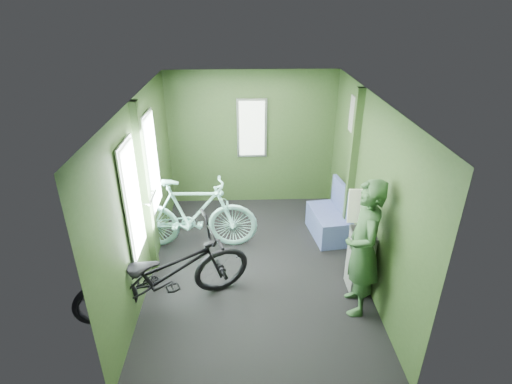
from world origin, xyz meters
TOP-DOWN VIEW (x-y plane):
  - room at (-0.04, 0.04)m, footprint 4.00×4.02m
  - bicycle_black at (-1.05, -0.77)m, footprint 2.22×1.63m
  - bicycle_mint at (-0.88, 0.53)m, footprint 1.85×0.62m
  - passenger at (1.15, -0.80)m, footprint 0.44×0.67m
  - waste_box at (1.26, -0.46)m, footprint 0.24×0.34m
  - bench_seat at (1.14, 0.77)m, footprint 0.56×0.86m

SIDE VIEW (x-z plane):
  - bicycle_black at x=-1.05m, z-range -0.59..0.59m
  - bicycle_mint at x=-0.88m, z-range -0.56..0.56m
  - bench_seat at x=1.14m, z-range -0.17..0.68m
  - waste_box at x=1.26m, z-range 0.00..0.82m
  - passenger at x=1.15m, z-range 0.00..1.66m
  - room at x=-0.04m, z-range 0.28..2.59m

